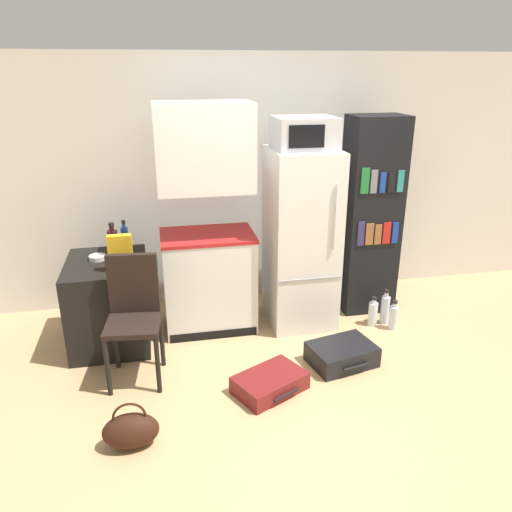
{
  "coord_description": "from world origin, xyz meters",
  "views": [
    {
      "loc": [
        -0.93,
        -2.87,
        2.3
      ],
      "look_at": [
        -0.18,
        0.85,
        0.85
      ],
      "focal_mm": 35.0,
      "sensor_mm": 36.0,
      "label": 1
    }
  ],
  "objects": [
    {
      "name": "side_table",
      "position": [
        -1.41,
        1.2,
        0.38
      ],
      "size": [
        0.66,
        0.79,
        0.76
      ],
      "color": "black",
      "rests_on": "ground_plane"
    },
    {
      "name": "water_bottle_middle",
      "position": [
        1.1,
        1.03,
        0.15
      ],
      "size": [
        0.08,
        0.08,
        0.35
      ],
      "color": "silver",
      "rests_on": "ground_plane"
    },
    {
      "name": "water_bottle_back",
      "position": [
        1.14,
        0.9,
        0.12
      ],
      "size": [
        0.08,
        0.08,
        0.29
      ],
      "color": "silver",
      "rests_on": "ground_plane"
    },
    {
      "name": "ground_plane",
      "position": [
        0.0,
        0.0,
        0.0
      ],
      "size": [
        24.0,
        24.0,
        0.0
      ],
      "primitive_type": "plane",
      "color": "tan"
    },
    {
      "name": "bookshelf",
      "position": [
        1.05,
        1.41,
        0.95
      ],
      "size": [
        0.51,
        0.39,
        1.89
      ],
      "color": "black",
      "rests_on": "ground_plane"
    },
    {
      "name": "suitcase_large_flat",
      "position": [
        -0.2,
        0.21,
        0.07
      ],
      "size": [
        0.61,
        0.54,
        0.14
      ],
      "rotation": [
        0.0,
        0.0,
        0.47
      ],
      "color": "maroon",
      "rests_on": "ground_plane"
    },
    {
      "name": "microwave",
      "position": [
        0.33,
        1.27,
        1.77
      ],
      "size": [
        0.51,
        0.44,
        0.27
      ],
      "color": "#B7B7BC",
      "rests_on": "refrigerator"
    },
    {
      "name": "suitcase_small_flat",
      "position": [
        0.46,
        0.45,
        0.08
      ],
      "size": [
        0.58,
        0.47,
        0.17
      ],
      "rotation": [
        0.0,
        0.0,
        0.22
      ],
      "color": "black",
      "rests_on": "ground_plane"
    },
    {
      "name": "refrigerator",
      "position": [
        0.33,
        1.27,
        0.82
      ],
      "size": [
        0.59,
        0.68,
        1.63
      ],
      "color": "silver",
      "rests_on": "ground_plane"
    },
    {
      "name": "cereal_box",
      "position": [
        -1.25,
        0.98,
        0.91
      ],
      "size": [
        0.19,
        0.07,
        0.3
      ],
      "color": "gold",
      "rests_on": "side_table"
    },
    {
      "name": "kitchen_hutch",
      "position": [
        -0.52,
        1.32,
        0.95
      ],
      "size": [
        0.83,
        0.56,
        2.03
      ],
      "color": "silver",
      "rests_on": "ground_plane"
    },
    {
      "name": "bottle_milk_white",
      "position": [
        -1.3,
        1.44,
        0.82
      ],
      "size": [
        0.07,
        0.07,
        0.16
      ],
      "color": "white",
      "rests_on": "side_table"
    },
    {
      "name": "bottle_blue_soda",
      "position": [
        -1.24,
        1.39,
        0.88
      ],
      "size": [
        0.06,
        0.06,
        0.3
      ],
      "color": "#1E47A3",
      "rests_on": "side_table"
    },
    {
      "name": "chair",
      "position": [
        -1.17,
        0.65,
        0.58
      ],
      "size": [
        0.44,
        0.44,
        0.98
      ],
      "rotation": [
        0.0,
        0.0,
        -0.11
      ],
      "color": "black",
      "rests_on": "ground_plane"
    },
    {
      "name": "bottle_wine_dark",
      "position": [
        -1.33,
        1.27,
        0.89
      ],
      "size": [
        0.09,
        0.09,
        0.32
      ],
      "color": "black",
      "rests_on": "side_table"
    },
    {
      "name": "bowl",
      "position": [
        -1.47,
        1.27,
        0.77
      ],
      "size": [
        0.14,
        0.14,
        0.04
      ],
      "color": "silver",
      "rests_on": "side_table"
    },
    {
      "name": "water_bottle_front",
      "position": [
        0.98,
        1.02,
        0.12
      ],
      "size": [
        0.09,
        0.09,
        0.29
      ],
      "color": "silver",
      "rests_on": "ground_plane"
    },
    {
      "name": "handbag",
      "position": [
        -1.2,
        -0.19,
        0.12
      ],
      "size": [
        0.36,
        0.2,
        0.33
      ],
      "color": "#33190F",
      "rests_on": "ground_plane"
    },
    {
      "name": "wall_back",
      "position": [
        0.2,
        2.0,
        1.22
      ],
      "size": [
        6.4,
        0.1,
        2.43
      ],
      "color": "silver",
      "rests_on": "ground_plane"
    }
  ]
}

